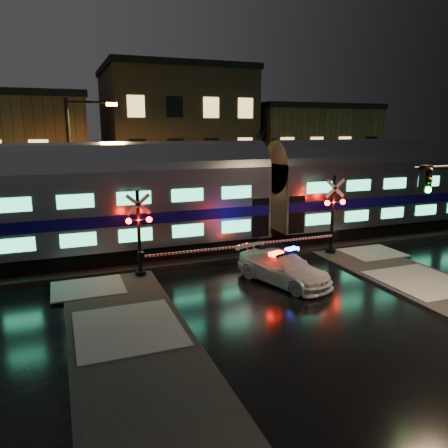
{
  "coord_description": "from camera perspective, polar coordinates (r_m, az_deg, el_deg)",
  "views": [
    {
      "loc": [
        -8.38,
        -17.06,
        6.86
      ],
      "look_at": [
        -0.86,
        2.5,
        2.2
      ],
      "focal_mm": 35.0,
      "sensor_mm": 36.0,
      "label": 1
    }
  ],
  "objects": [
    {
      "name": "building_mid",
      "position": [
        40.92,
        -6.43,
        10.9
      ],
      "size": [
        12.0,
        11.0,
        11.5
      ],
      "primitive_type": "cube",
      "color": "brown",
      "rests_on": "ground"
    },
    {
      "name": "crossing_signal_left",
      "position": [
        20.38,
        -9.97,
        -2.34
      ],
      "size": [
        5.79,
        0.66,
        4.1
      ],
      "color": "black",
      "rests_on": "ground"
    },
    {
      "name": "ballast",
      "position": [
        24.54,
        -0.22,
        -3.4
      ],
      "size": [
        90.0,
        4.2,
        0.24
      ],
      "primitive_type": "cube",
      "color": "black",
      "rests_on": "ground"
    },
    {
      "name": "police_car",
      "position": [
        19.82,
        7.79,
        -5.7
      ],
      "size": [
        3.39,
        5.12,
        1.54
      ],
      "rotation": [
        0.0,
        0.0,
        0.34
      ],
      "color": "white",
      "rests_on": "ground"
    },
    {
      "name": "ground",
      "position": [
        20.21,
        4.87,
        -7.35
      ],
      "size": [
        120.0,
        120.0,
        0.0
      ],
      "primitive_type": "plane",
      "color": "black",
      "rests_on": "ground"
    },
    {
      "name": "train",
      "position": [
        24.93,
        5.62,
        4.46
      ],
      "size": [
        51.0,
        3.12,
        5.92
      ],
      "color": "black",
      "rests_on": "ballast"
    },
    {
      "name": "streetlight",
      "position": [
        26.16,
        -18.76,
        7.5
      ],
      "size": [
        2.82,
        0.3,
        8.43
      ],
      "color": "black",
      "rests_on": "ground"
    },
    {
      "name": "sidewalk_left",
      "position": [
        13.12,
        -10.28,
        -18.89
      ],
      "size": [
        4.0,
        20.0,
        0.12
      ],
      "primitive_type": "cube",
      "color": "#2D2D2D",
      "rests_on": "ground"
    },
    {
      "name": "crossing_signal_right",
      "position": [
        24.1,
        13.36,
        0.08
      ],
      "size": [
        6.15,
        0.67,
        4.36
      ],
      "color": "black",
      "rests_on": "ground"
    },
    {
      "name": "building_right",
      "position": [
        45.6,
        9.99,
        9.06
      ],
      "size": [
        12.0,
        10.0,
        8.5
      ],
      "primitive_type": "cube",
      "color": "brown",
      "rests_on": "ground"
    }
  ]
}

